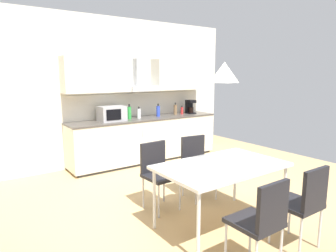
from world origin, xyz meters
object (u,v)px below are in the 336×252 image
object	(u,v)px
bottle_green	(129,113)
pendant_lamp	(224,72)
dining_table	(221,168)
microwave	(112,114)
coffee_maker	(190,107)
bottle_blue	(158,111)
chair_near_right	(304,199)
bottle_brown	(175,110)
bottle_white	(139,113)
chair_far_left	(158,169)
chair_near_left	(262,217)
bottle_red	(182,111)
chair_far_right	(197,160)

from	to	relation	value
bottle_green	pendant_lamp	bearing A→B (deg)	-96.71
dining_table	pendant_lamp	size ratio (longest dim) A/B	4.51
microwave	coffee_maker	size ratio (longest dim) A/B	1.60
bottle_blue	chair_near_right	xyz separation A→B (m)	(-0.68, -3.66, -0.46)
bottle_brown	bottle_blue	world-z (taller)	bottle_blue
chair_near_right	bottle_brown	bearing A→B (deg)	72.83
bottle_white	dining_table	size ratio (longest dim) A/B	0.16
bottle_white	chair_far_left	world-z (taller)	bottle_white
chair_near_left	chair_far_left	size ratio (longest dim) A/B	1.00
coffee_maker	bottle_blue	xyz separation A→B (m)	(-0.85, -0.00, -0.04)
microwave	bottle_white	distance (m)	0.59
coffee_maker	chair_near_right	world-z (taller)	coffee_maker
microwave	chair_near_right	size ratio (longest dim) A/B	0.55
bottle_red	dining_table	xyz separation A→B (m)	(-1.62, -2.84, -0.27)
bottle_white	pendant_lamp	distance (m)	3.00
chair_far_left	bottle_brown	bearing A→B (deg)	48.72
microwave	bottle_brown	bearing A→B (deg)	1.78
chair_near_left	dining_table	bearing A→B (deg)	68.40
microwave	chair_near_left	distance (m)	3.68
bottle_green	chair_far_right	xyz separation A→B (m)	(-0.00, -2.03, -0.47)
bottle_white	chair_far_right	size ratio (longest dim) A/B	0.27
bottle_white	chair_far_right	bearing A→B (deg)	-95.95
bottle_blue	chair_near_right	size ratio (longest dim) A/B	0.30
bottle_white	bottle_blue	xyz separation A→B (m)	(0.46, -0.00, 0.01)
pendant_lamp	bottle_green	bearing A→B (deg)	83.29
bottle_brown	chair_near_left	distance (m)	4.12
coffee_maker	bottle_white	size ratio (longest dim) A/B	1.30
bottle_brown	pendant_lamp	distance (m)	3.31
chair_near_left	chair_far_left	distance (m)	1.64
chair_far_left	chair_far_right	size ratio (longest dim) A/B	1.00
chair_near_right	chair_far_right	world-z (taller)	same
bottle_blue	chair_near_left	bearing A→B (deg)	-109.93
coffee_maker	chair_far_left	distance (m)	3.01
dining_table	pendant_lamp	bearing A→B (deg)	-90.00
bottle_white	bottle_blue	size ratio (longest dim) A/B	0.87
microwave	bottle_brown	size ratio (longest dim) A/B	1.86
chair_far_left	bottle_green	bearing A→B (deg)	71.85
microwave	bottle_red	size ratio (longest dim) A/B	2.57
dining_table	bottle_white	bearing A→B (deg)	79.15
bottle_green	chair_near_right	world-z (taller)	bottle_green
chair_far_right	pendant_lamp	size ratio (longest dim) A/B	2.72
bottle_green	dining_table	distance (m)	2.89
bottle_white	pendant_lamp	size ratio (longest dim) A/B	0.72
bottle_green	chair_far_left	xyz separation A→B (m)	(-0.66, -2.03, -0.47)
microwave	pendant_lamp	size ratio (longest dim) A/B	1.50
bottle_red	chair_near_right	bearing A→B (deg)	-109.57
microwave	bottle_white	world-z (taller)	microwave
bottle_brown	bottle_white	bearing A→B (deg)	-178.76
microwave	bottle_white	bearing A→B (deg)	2.62
coffee_maker	chair_far_left	bearing A→B (deg)	-137.21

